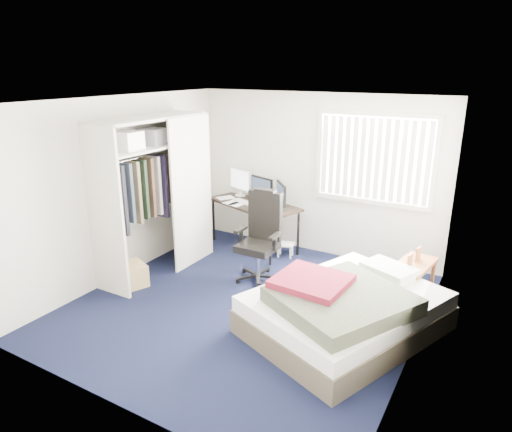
{
  "coord_description": "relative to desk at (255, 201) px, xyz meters",
  "views": [
    {
      "loc": [
        2.64,
        -4.36,
        2.86
      ],
      "look_at": [
        -0.1,
        0.4,
        1.05
      ],
      "focal_mm": 32.0,
      "sensor_mm": 36.0,
      "label": 1
    }
  ],
  "objects": [
    {
      "name": "ground",
      "position": [
        0.89,
        -1.75,
        -0.79
      ],
      "size": [
        4.2,
        4.2,
        0.0
      ],
      "primitive_type": "plane",
      "color": "black",
      "rests_on": "ground"
    },
    {
      "name": "nightstand",
      "position": [
        2.64,
        -0.59,
        -0.34
      ],
      "size": [
        0.48,
        0.8,
        0.69
      ],
      "color": "brown",
      "rests_on": "ground"
    },
    {
      "name": "desk",
      "position": [
        0.0,
        0.0,
        0.0
      ],
      "size": [
        1.69,
        1.17,
        1.22
      ],
      "color": "black",
      "rests_on": "ground"
    },
    {
      "name": "bed",
      "position": [
        2.14,
        -1.73,
        -0.5
      ],
      "size": [
        2.22,
        2.5,
        0.68
      ],
      "color": "#473F33",
      "rests_on": "ground"
    },
    {
      "name": "footstool",
      "position": [
        0.61,
        -0.12,
        -0.62
      ],
      "size": [
        0.31,
        0.27,
        0.22
      ],
      "color": "white",
      "rests_on": "ground"
    },
    {
      "name": "room_shell",
      "position": [
        0.89,
        -1.75,
        0.72
      ],
      "size": [
        4.2,
        4.2,
        4.2
      ],
      "color": "silver",
      "rests_on": "ground"
    },
    {
      "name": "closet",
      "position": [
        -0.78,
        -1.49,
        0.56
      ],
      "size": [
        0.64,
        1.84,
        2.22
      ],
      "color": "beige",
      "rests_on": "ground"
    },
    {
      "name": "pine_box",
      "position": [
        -0.76,
        -2.04,
        -0.64
      ],
      "size": [
        0.49,
        0.44,
        0.3
      ],
      "primitive_type": "cube",
      "rotation": [
        0.0,
        0.0,
        -0.41
      ],
      "color": "tan",
      "rests_on": "ground"
    },
    {
      "name": "office_chair",
      "position": [
        0.64,
        -0.97,
        -0.3
      ],
      "size": [
        0.61,
        0.6,
        1.26
      ],
      "color": "black",
      "rests_on": "ground"
    },
    {
      "name": "window_assembly",
      "position": [
        1.79,
        0.29,
        0.81
      ],
      "size": [
        1.72,
        0.09,
        1.32
      ],
      "color": "white",
      "rests_on": "ground"
    }
  ]
}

